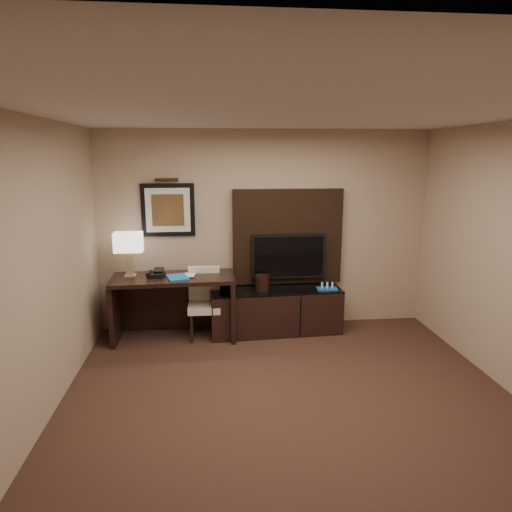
{
  "coord_description": "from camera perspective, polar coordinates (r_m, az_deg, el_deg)",
  "views": [
    {
      "loc": [
        -0.75,
        -3.63,
        2.37
      ],
      "look_at": [
        -0.2,
        1.8,
        1.15
      ],
      "focal_mm": 32.0,
      "sensor_mm": 36.0,
      "label": 1
    }
  ],
  "objects": [
    {
      "name": "minibar_tray",
      "position": [
        6.17,
        8.89,
        -3.72
      ],
      "size": [
        0.29,
        0.19,
        0.1
      ],
      "primitive_type": null,
      "rotation": [
        0.0,
        0.0,
        -0.09
      ],
      "color": "#1A53AC",
      "rests_on": "credenza"
    },
    {
      "name": "floor",
      "position": [
        4.41,
        5.22,
        -20.09
      ],
      "size": [
        4.5,
        5.0,
        0.01
      ],
      "primitive_type": "cube",
      "color": "#371F18",
      "rests_on": "ground"
    },
    {
      "name": "ice_bucket",
      "position": [
        6.04,
        0.76,
        -3.38
      ],
      "size": [
        0.24,
        0.24,
        0.21
      ],
      "primitive_type": "cylinder",
      "rotation": [
        0.0,
        0.0,
        0.34
      ],
      "color": "black",
      "rests_on": "credenza"
    },
    {
      "name": "book",
      "position": [
        5.92,
        -9.12,
        -1.54
      ],
      "size": [
        0.15,
        0.03,
        0.2
      ],
      "primitive_type": "imported",
      "rotation": [
        0.0,
        0.0,
        -0.07
      ],
      "color": "#BAAA92",
      "rests_on": "desk"
    },
    {
      "name": "wall_back",
      "position": [
        6.26,
        1.14,
        3.22
      ],
      "size": [
        4.5,
        0.01,
        2.7
      ],
      "primitive_type": "cube",
      "color": "tan",
      "rests_on": "floor"
    },
    {
      "name": "blue_folder",
      "position": [
        5.86,
        -9.79,
        -2.64
      ],
      "size": [
        0.32,
        0.38,
        0.02
      ],
      "primitive_type": "cube",
      "rotation": [
        0.0,
        0.0,
        0.27
      ],
      "color": "#1B61B2",
      "rests_on": "desk"
    },
    {
      "name": "tv_wall_panel",
      "position": [
        6.26,
        3.93,
        2.44
      ],
      "size": [
        1.5,
        0.12,
        1.3
      ],
      "primitive_type": "cube",
      "color": "black",
      "rests_on": "wall_back"
    },
    {
      "name": "picture_light",
      "position": [
        6.11,
        -11.12,
        9.36
      ],
      "size": [
        0.04,
        0.04,
        0.3
      ],
      "primitive_type": "cylinder",
      "color": "#432A15",
      "rests_on": "wall_back"
    },
    {
      "name": "credenza",
      "position": [
        6.2,
        2.49,
        -6.9
      ],
      "size": [
        1.78,
        0.58,
        0.6
      ],
      "primitive_type": "cube",
      "rotation": [
        0.0,
        0.0,
        0.05
      ],
      "color": "black",
      "rests_on": "floor"
    },
    {
      "name": "desk_phone",
      "position": [
        5.96,
        -12.39,
        -2.09
      ],
      "size": [
        0.22,
        0.2,
        0.1
      ],
      "primitive_type": null,
      "rotation": [
        0.0,
        0.0,
        -0.08
      ],
      "color": "black",
      "rests_on": "desk"
    },
    {
      "name": "ceiling",
      "position": [
        3.72,
        6.08,
        17.61
      ],
      "size": [
        4.5,
        5.0,
        0.01
      ],
      "primitive_type": "cube",
      "color": "silver",
      "rests_on": "wall_back"
    },
    {
      "name": "wall_front",
      "position": [
        1.7,
        24.2,
        -25.58
      ],
      "size": [
        4.5,
        0.01,
        2.7
      ],
      "primitive_type": "cube",
      "color": "tan",
      "rests_on": "floor"
    },
    {
      "name": "desk_chair",
      "position": [
        6.02,
        -6.47,
        -6.27
      ],
      "size": [
        0.42,
        0.48,
        0.86
      ],
      "primitive_type": null,
      "rotation": [
        0.0,
        0.0,
        -0.01
      ],
      "color": "#EBE7C4",
      "rests_on": "floor"
    },
    {
      "name": "tv",
      "position": [
        6.21,
        4.05,
        0.01
      ],
      "size": [
        1.0,
        0.08,
        0.6
      ],
      "primitive_type": "cube",
      "color": "black",
      "rests_on": "tv_wall_panel"
    },
    {
      "name": "table_lamp",
      "position": [
        6.03,
        -15.59,
        0.25
      ],
      "size": [
        0.4,
        0.29,
        0.58
      ],
      "primitive_type": null,
      "rotation": [
        0.0,
        0.0,
        0.26
      ],
      "color": "#9B8561",
      "rests_on": "desk"
    },
    {
      "name": "desk",
      "position": [
        6.08,
        -10.13,
        -6.34
      ],
      "size": [
        1.59,
        0.73,
        0.84
      ],
      "primitive_type": "cube",
      "rotation": [
        0.0,
        0.0,
        0.04
      ],
      "color": "black",
      "rests_on": "floor"
    },
    {
      "name": "wall_left",
      "position": [
        4.06,
        -27.33,
        -3.39
      ],
      "size": [
        0.01,
        5.0,
        2.7
      ],
      "primitive_type": "cube",
      "color": "tan",
      "rests_on": "floor"
    },
    {
      "name": "artwork",
      "position": [
        6.18,
        -10.94,
        5.67
      ],
      "size": [
        0.7,
        0.04,
        0.7
      ],
      "primitive_type": "cube",
      "color": "black",
      "rests_on": "wall_back"
    }
  ]
}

